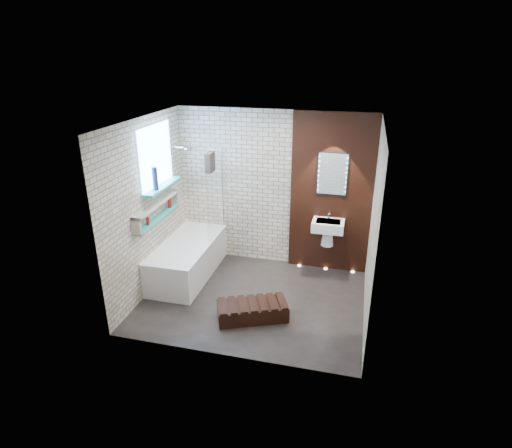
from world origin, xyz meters
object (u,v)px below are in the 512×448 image
(bathtub, at_px, (188,259))
(led_mirror, at_px, (332,174))
(walnut_step, at_px, (252,311))
(bath_screen, at_px, (215,194))
(washbasin, at_px, (328,229))

(bathtub, relative_size, led_mirror, 2.49)
(walnut_step, bearing_deg, led_mirror, 63.38)
(bathtub, bearing_deg, bath_screen, 51.10)
(bath_screen, bearing_deg, washbasin, 5.78)
(led_mirror, bearing_deg, bath_screen, -169.34)
(bathtub, bearing_deg, walnut_step, -34.39)
(bath_screen, xyz_separation_m, led_mirror, (1.82, 0.34, 0.37))
(led_mirror, bearing_deg, bathtub, -160.22)
(washbasin, xyz_separation_m, walnut_step, (-0.85, -1.53, -0.68))
(bath_screen, height_order, walnut_step, bath_screen)
(led_mirror, height_order, walnut_step, led_mirror)
(bath_screen, distance_m, led_mirror, 1.89)
(walnut_step, bearing_deg, washbasin, 61.06)
(bathtub, height_order, walnut_step, bathtub)
(bath_screen, bearing_deg, bathtub, -128.90)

